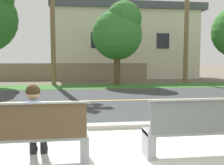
# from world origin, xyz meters

# --- Properties ---
(ground_plane) EXTENTS (140.00, 140.00, 0.00)m
(ground_plane) POSITION_xyz_m (0.00, 8.00, 0.00)
(ground_plane) COLOR #665B4C
(sidewalk_pavement) EXTENTS (44.00, 3.60, 0.01)m
(sidewalk_pavement) POSITION_xyz_m (0.00, 0.40, 0.01)
(sidewalk_pavement) COLOR beige
(sidewalk_pavement) RESTS_ON ground_plane
(curb_edge) EXTENTS (44.00, 0.30, 0.11)m
(curb_edge) POSITION_xyz_m (0.00, 2.35, 0.06)
(curb_edge) COLOR #ADA89E
(curb_edge) RESTS_ON ground_plane
(street_asphalt) EXTENTS (52.00, 8.00, 0.01)m
(street_asphalt) POSITION_xyz_m (0.00, 6.50, 0.00)
(street_asphalt) COLOR #383A3D
(street_asphalt) RESTS_ON ground_plane
(road_centre_line) EXTENTS (48.00, 0.14, 0.01)m
(road_centre_line) POSITION_xyz_m (0.00, 6.50, 0.01)
(road_centre_line) COLOR #E0CC4C
(road_centre_line) RESTS_ON ground_plane
(far_verge_grass) EXTENTS (48.00, 2.80, 0.02)m
(far_verge_grass) POSITION_xyz_m (0.00, 12.11, 0.01)
(far_verge_grass) COLOR #38702D
(far_verge_grass) RESTS_ON ground_plane
(bench_left) EXTENTS (1.82, 0.48, 1.01)m
(bench_left) POSITION_xyz_m (-1.38, 0.43, 0.46)
(bench_left) COLOR #9EA0A8
(bench_left) RESTS_ON ground_plane
(bench_right) EXTENTS (1.82, 0.48, 1.01)m
(bench_right) POSITION_xyz_m (1.38, 0.43, 0.46)
(bench_right) COLOR #9EA0A8
(bench_right) RESTS_ON ground_plane
(seated_person_blue) EXTENTS (0.52, 0.68, 1.25)m
(seated_person_blue) POSITION_xyz_m (-1.32, 0.60, 0.68)
(seated_person_blue) COLOR black
(seated_person_blue) RESTS_ON ground_plane
(shade_tree_left) EXTENTS (3.33, 3.33, 5.50)m
(shade_tree_left) POSITION_xyz_m (2.01, 13.20, 3.57)
(shade_tree_left) COLOR brown
(shade_tree_left) RESTS_ON ground_plane
(garden_wall) EXTENTS (13.00, 0.36, 1.40)m
(garden_wall) POSITION_xyz_m (-1.42, 17.56, 0.70)
(garden_wall) COLOR gray
(garden_wall) RESTS_ON ground_plane
(house_across_street) EXTENTS (13.48, 6.91, 6.60)m
(house_across_street) POSITION_xyz_m (3.72, 20.76, 3.35)
(house_across_street) COLOR beige
(house_across_street) RESTS_ON ground_plane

